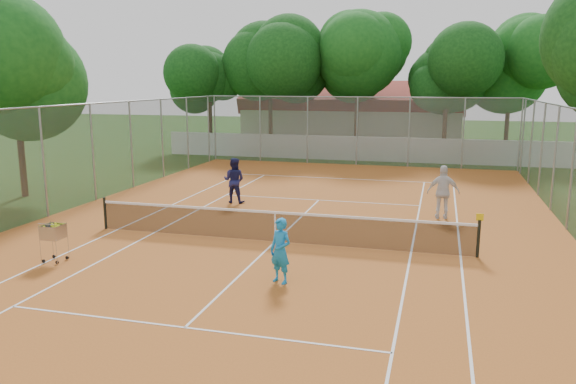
% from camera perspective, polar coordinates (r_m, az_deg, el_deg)
% --- Properties ---
extents(ground, '(120.00, 120.00, 0.00)m').
position_cam_1_polar(ground, '(17.40, -1.30, -5.13)').
color(ground, '#1A3A10').
rests_on(ground, ground).
extents(court_pad, '(18.00, 34.00, 0.02)m').
position_cam_1_polar(court_pad, '(17.39, -1.30, -5.10)').
color(court_pad, '#AC5D21').
rests_on(court_pad, ground).
extents(court_lines, '(10.98, 23.78, 0.01)m').
position_cam_1_polar(court_lines, '(17.39, -1.30, -5.06)').
color(court_lines, white).
rests_on(court_lines, court_pad).
extents(tennis_net, '(11.88, 0.10, 0.98)m').
position_cam_1_polar(tennis_net, '(17.26, -1.31, -3.50)').
color(tennis_net, black).
rests_on(tennis_net, court_pad).
extents(perimeter_fence, '(18.00, 34.00, 4.00)m').
position_cam_1_polar(perimeter_fence, '(16.94, -1.33, 1.38)').
color(perimeter_fence, slate).
rests_on(perimeter_fence, ground).
extents(boundary_wall, '(26.00, 0.30, 1.50)m').
position_cam_1_polar(boundary_wall, '(35.57, 7.44, 4.39)').
color(boundary_wall, white).
rests_on(boundary_wall, ground).
extents(clubhouse, '(16.40, 9.00, 4.40)m').
position_cam_1_polar(clubhouse, '(45.59, 6.72, 7.71)').
color(clubhouse, beige).
rests_on(clubhouse, ground).
extents(tropical_trees, '(29.00, 19.00, 10.00)m').
position_cam_1_polar(tropical_trees, '(38.30, 8.23, 11.22)').
color(tropical_trees, '#0E3811').
rests_on(tropical_trees, ground).
extents(player_near, '(0.69, 0.59, 1.62)m').
position_cam_1_polar(player_near, '(13.73, -0.77, -5.99)').
color(player_near, '#1883CD').
rests_on(player_near, court_pad).
extents(player_far_left, '(0.90, 0.70, 1.84)m').
position_cam_1_polar(player_far_left, '(22.88, -5.51, 1.19)').
color(player_far_left, '#1A1C4E').
rests_on(player_far_left, court_pad).
extents(player_far_right, '(1.16, 0.55, 1.94)m').
position_cam_1_polar(player_far_right, '(20.83, 15.50, -0.02)').
color(player_far_right, silver).
rests_on(player_far_right, court_pad).
extents(ball_hopper, '(0.68, 0.68, 1.14)m').
position_cam_1_polar(ball_hopper, '(16.63, -22.68, -4.66)').
color(ball_hopper, '#B5B5BC').
rests_on(ball_hopper, court_pad).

